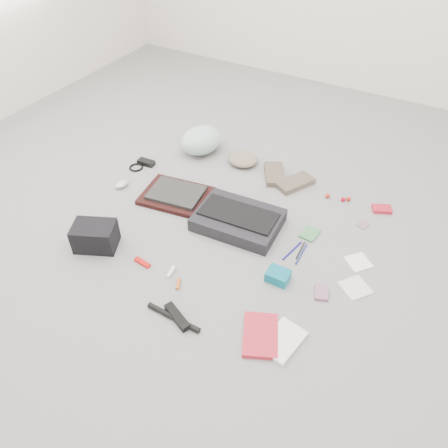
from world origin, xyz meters
The scene contains 33 objects.
ground_plane centered at (0.00, 0.00, 0.00)m, with size 4.00×4.00×0.00m, color slate.
messenger_bag centered at (0.04, 0.08, 0.04)m, with size 0.44×0.31×0.07m, color black.
bag_flap centered at (0.04, 0.08, 0.08)m, with size 0.40×0.18×0.01m, color black.
laptop_sleeve centered at (-0.37, 0.11, 0.01)m, with size 0.38×0.28×0.03m, color black.
laptop centered at (-0.37, 0.11, 0.04)m, with size 0.30×0.22×0.02m, color black.
bike_helmet centered at (-0.51, 0.60, 0.09)m, with size 0.23×0.29×0.17m, color silver.
beanie centered at (-0.21, 0.61, 0.03)m, with size 0.19×0.18×0.07m, color gray.
mitten_left centered at (0.03, 0.58, 0.02)m, with size 0.11×0.22×0.03m, color brown.
mitten_right centered at (0.17, 0.56, 0.02)m, with size 0.11×0.23×0.03m, color brown.
power_brick centered at (-0.73, 0.30, 0.01)m, with size 0.11×0.05×0.03m, color black.
cable_coil centered at (-0.76, 0.23, 0.01)m, with size 0.09×0.09×0.01m, color black.
mouse centered at (-0.71, 0.04, 0.02)m, with size 0.05×0.09×0.03m, color silver.
camera_bag centered at (-0.50, -0.41, 0.07)m, with size 0.21×0.14×0.13m, color black.
multitool centered at (-0.23, -0.40, 0.01)m, with size 0.09×0.03×0.01m, color #B50C09.
toiletry_tube_white centered at (-0.07, -0.38, 0.01)m, with size 0.02×0.02×0.07m, color white.
toiletry_tube_orange centered at (0.00, -0.42, 0.01)m, with size 0.02×0.02×0.06m, color #C85A1F.
u_lock centered at (0.10, -0.58, 0.02)m, with size 0.15×0.04×0.03m, color black.
bike_pump centered at (0.09, -0.59, 0.01)m, with size 0.02×0.02×0.27m, color black.
book_red centered at (0.45, -0.49, 0.01)m, with size 0.14×0.21×0.02m, color red.
book_white centered at (0.54, -0.46, 0.01)m, with size 0.13×0.19×0.02m, color white.
notepad centered at (0.40, 0.20, 0.01)m, with size 0.08×0.10×0.01m, color #3B7C4A.
pen_blue centered at (0.37, 0.04, 0.00)m, with size 0.01×0.01×0.16m, color navy.
pen_black centered at (0.40, 0.06, 0.00)m, with size 0.01×0.01×0.13m, color black.
pen_navy centered at (0.42, 0.04, 0.00)m, with size 0.01×0.01×0.16m, color navy.
accordion_wallet centered at (0.38, -0.17, 0.03)m, with size 0.10×0.08×0.05m, color #0A718D.
card_deck centered at (0.59, -0.15, 0.01)m, with size 0.06×0.09×0.02m, color #9A6486.
napkin_top centered at (0.68, 0.13, 0.00)m, with size 0.11×0.11×0.01m, color white.
napkin_bottom centered at (0.71, -0.04, 0.00)m, with size 0.12×0.12×0.01m, color silver.
lollipop_a centered at (0.38, 0.54, 0.01)m, with size 0.03×0.03×0.03m, color #B12818.
lollipop_b centered at (0.46, 0.55, 0.01)m, with size 0.03×0.03×0.03m, color #B5001C.
lollipop_c centered at (0.49, 0.57, 0.01)m, with size 0.03×0.03×0.03m, color #AF2311.
altoids_tin centered at (0.68, 0.58, 0.01)m, with size 0.10×0.06×0.02m, color red.
stamp_sheet centered at (0.62, 0.41, 0.00)m, with size 0.05×0.06×0.00m, color gray.
Camera 1 is at (0.83, -1.46, 1.56)m, focal length 35.00 mm.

